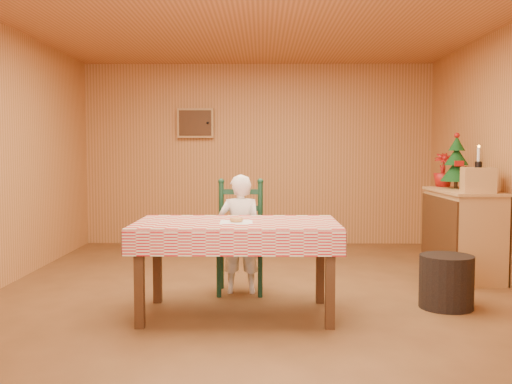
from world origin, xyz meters
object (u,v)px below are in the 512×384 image
at_px(dining_table, 237,232).
at_px(seated_child, 240,234).
at_px(ladder_chair, 240,239).
at_px(storage_bin, 446,282).
at_px(christmas_tree, 456,163).
at_px(crate, 478,180).
at_px(shelf_unit, 462,233).

xyz_separation_m(dining_table, seated_child, (0.00, 0.73, -0.13)).
height_order(ladder_chair, storage_bin, ladder_chair).
relative_size(christmas_tree, storage_bin, 1.36).
bearing_deg(ladder_chair, dining_table, -90.00).
distance_m(ladder_chair, seated_child, 0.08).
distance_m(dining_table, crate, 2.65).
xyz_separation_m(ladder_chair, shelf_unit, (2.36, 0.74, -0.04)).
xyz_separation_m(seated_child, crate, (2.37, 0.39, 0.49)).
height_order(ladder_chair, crate, crate).
bearing_deg(dining_table, crate, 25.33).
relative_size(crate, christmas_tree, 0.48).
bearing_deg(dining_table, shelf_unit, 32.80).
distance_m(dining_table, storage_bin, 1.86).
height_order(seated_child, shelf_unit, seated_child).
xyz_separation_m(ladder_chair, seated_child, (0.00, -0.06, 0.06)).
bearing_deg(christmas_tree, dining_table, -143.23).
xyz_separation_m(dining_table, shelf_unit, (2.36, 1.52, -0.22)).
bearing_deg(ladder_chair, christmas_tree, 22.57).
bearing_deg(seated_child, ladder_chair, -90.00).
bearing_deg(crate, dining_table, -154.67).
bearing_deg(storage_bin, crate, 56.92).
bearing_deg(storage_bin, shelf_unit, 66.04).
relative_size(crate, storage_bin, 0.66).
bearing_deg(ladder_chair, crate, 8.06).
bearing_deg(shelf_unit, storage_bin, -113.96).
xyz_separation_m(dining_table, crate, (2.37, 1.12, 0.37)).
xyz_separation_m(dining_table, ladder_chair, (0.00, 0.79, -0.18)).
bearing_deg(dining_table, storage_bin, 7.10).
bearing_deg(shelf_unit, ladder_chair, -162.70).
height_order(dining_table, crate, crate).
distance_m(dining_table, seated_child, 0.74).
height_order(dining_table, storage_bin, dining_table).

